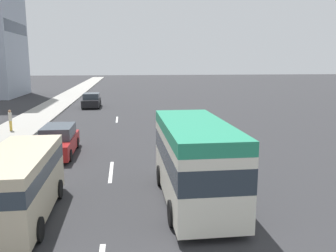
{
  "coord_description": "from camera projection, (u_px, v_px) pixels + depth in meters",
  "views": [
    {
      "loc": [
        -2.22,
        -0.7,
        5.11
      ],
      "look_at": [
        19.61,
        -3.45,
        1.02
      ],
      "focal_mm": 37.23,
      "sensor_mm": 36.0,
      "label": 1
    }
  ],
  "objects": [
    {
      "name": "ground_plane",
      "position": [
        117.0,
        115.0,
        33.74
      ],
      "size": [
        198.0,
        198.0,
        0.0
      ],
      "primitive_type": "plane",
      "color": "#2D2D30"
    },
    {
      "name": "sidewalk_right",
      "position": [
        39.0,
        116.0,
        32.82
      ],
      "size": [
        162.0,
        3.55,
        0.15
      ],
      "primitive_type": "cube",
      "color": "#9E9B93",
      "rests_on": "ground_plane"
    },
    {
      "name": "lane_stripe_mid",
      "position": [
        111.0,
        172.0,
        16.37
      ],
      "size": [
        3.2,
        0.16,
        0.01
      ],
      "primitive_type": "cube",
      "color": "silver",
      "rests_on": "ground_plane"
    },
    {
      "name": "lane_stripe_far",
      "position": [
        117.0,
        120.0,
        30.99
      ],
      "size": [
        3.2,
        0.16,
        0.01
      ],
      "primitive_type": "cube",
      "color": "silver",
      "rests_on": "ground_plane"
    },
    {
      "name": "minibus_lead",
      "position": [
        195.0,
        159.0,
        12.65
      ],
      "size": [
        6.44,
        2.38,
        2.97
      ],
      "color": "silver",
      "rests_on": "ground_plane"
    },
    {
      "name": "car_second",
      "position": [
        58.0,
        141.0,
        19.27
      ],
      "size": [
        4.61,
        1.81,
        1.6
      ],
      "rotation": [
        0.0,
        0.0,
        3.14
      ],
      "color": "#A51E1E",
      "rests_on": "ground_plane"
    },
    {
      "name": "car_third",
      "position": [
        91.0,
        101.0,
        39.14
      ],
      "size": [
        4.14,
        1.92,
        1.59
      ],
      "rotation": [
        0.0,
        0.0,
        3.14
      ],
      "color": "black",
      "rests_on": "ground_plane"
    },
    {
      "name": "van_fourth",
      "position": [
        18.0,
        181.0,
        11.27
      ],
      "size": [
        5.38,
        2.08,
        2.25
      ],
      "rotation": [
        0.0,
        0.0,
        3.14
      ],
      "color": "beige",
      "rests_on": "ground_plane"
    },
    {
      "name": "pedestrian_near_lamp",
      "position": [
        10.0,
        119.0,
        25.1
      ],
      "size": [
        0.37,
        0.3,
        1.54
      ],
      "rotation": [
        0.0,
        0.0,
        3.42
      ],
      "color": "gold",
      "rests_on": "sidewalk_right"
    }
  ]
}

